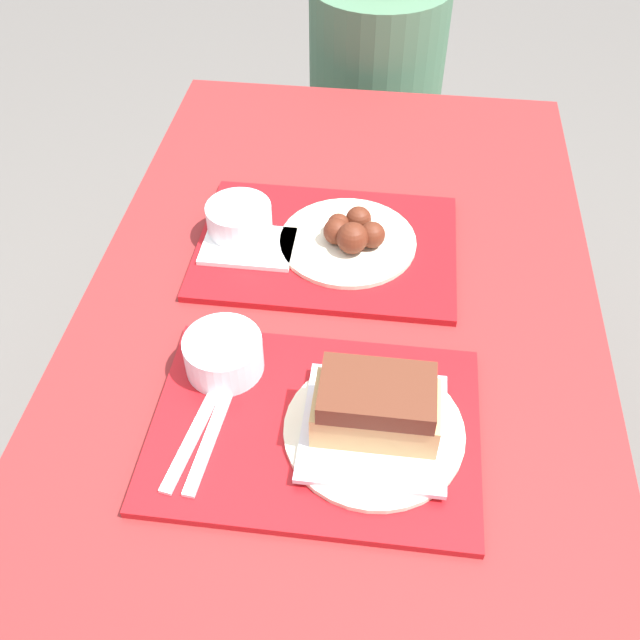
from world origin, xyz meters
TOP-DOWN VIEW (x-y plane):
  - ground_plane at (0.00, 0.00)m, footprint 12.00×12.00m
  - picnic_table at (0.00, 0.00)m, footprint 0.79×1.48m
  - picnic_bench_far at (0.00, 0.96)m, footprint 0.75×0.28m
  - tray_near at (-0.01, -0.15)m, footprint 0.42×0.30m
  - tray_far at (-0.03, 0.21)m, footprint 0.42×0.30m
  - bowl_coleslaw_near at (-0.14, -0.07)m, footprint 0.11×0.11m
  - brisket_sandwich_plate at (0.07, -0.16)m, footprint 0.23×0.23m
  - plastic_fork_near at (-0.16, -0.19)m, footprint 0.04×0.17m
  - plastic_knife_near at (-0.14, -0.19)m, footprint 0.03×0.17m
  - condiment_packet at (0.02, -0.09)m, footprint 0.04×0.03m
  - bowl_coleslaw_far at (-0.18, 0.22)m, footprint 0.11×0.11m
  - wings_plate_far at (0.00, 0.21)m, footprint 0.22×0.22m
  - napkin_far at (-0.16, 0.18)m, footprint 0.15×0.10m
  - person_seated_across at (0.00, 0.96)m, footprint 0.33×0.33m

SIDE VIEW (x-z plane):
  - ground_plane at x=0.00m, z-range 0.00..0.00m
  - picnic_bench_far at x=0.00m, z-range 0.15..0.59m
  - picnic_table at x=0.00m, z-range 0.28..1.06m
  - person_seated_across at x=0.00m, z-range 0.38..1.04m
  - tray_near at x=-0.01m, z-range 0.78..0.79m
  - tray_far at x=-0.03m, z-range 0.78..0.79m
  - plastic_fork_near at x=-0.16m, z-range 0.79..0.80m
  - plastic_knife_near at x=-0.14m, z-range 0.79..0.80m
  - condiment_packet at x=0.02m, z-range 0.79..0.80m
  - napkin_far at x=-0.16m, z-range 0.79..0.80m
  - wings_plate_far at x=0.00m, z-range 0.78..0.84m
  - bowl_coleslaw_near at x=-0.14m, z-range 0.79..0.85m
  - bowl_coleslaw_far at x=-0.18m, z-range 0.79..0.85m
  - brisket_sandwich_plate at x=0.07m, z-range 0.78..0.88m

